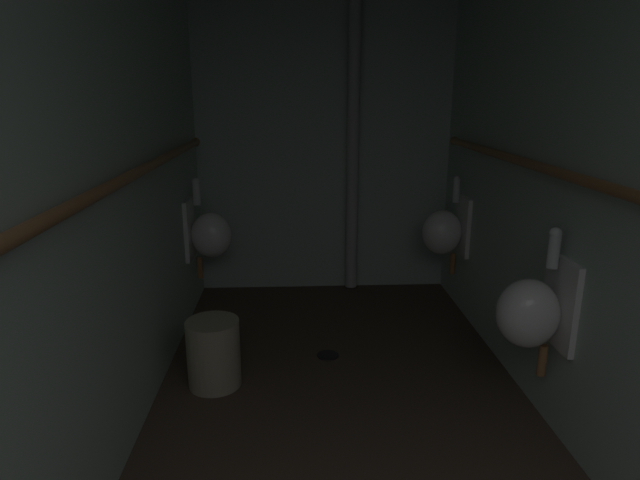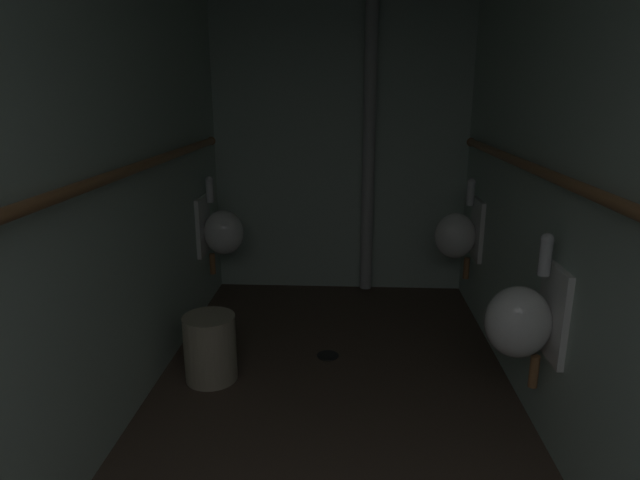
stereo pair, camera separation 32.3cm
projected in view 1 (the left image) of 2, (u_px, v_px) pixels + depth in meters
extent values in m
cube|color=#47382D|center=(347.00, 441.00, 2.66)|extent=(2.18, 4.32, 0.08)
cube|color=#ADC3B4|center=(102.00, 192.00, 2.27)|extent=(0.06, 4.32, 2.45)
cube|color=#ADC3B4|center=(590.00, 187.00, 2.37)|extent=(0.06, 4.32, 2.45)
cube|color=#ADC3B4|center=(324.00, 143.00, 4.37)|extent=(2.18, 0.06, 2.45)
ellipsoid|color=white|center=(212.00, 235.00, 3.95)|extent=(0.30, 0.26, 0.34)
cube|color=white|center=(190.00, 229.00, 3.93)|extent=(0.03, 0.30, 0.44)
cylinder|color=silver|center=(197.00, 194.00, 3.87)|extent=(0.06, 0.06, 0.16)
sphere|color=silver|center=(196.00, 182.00, 3.84)|extent=(0.06, 0.06, 0.06)
cylinder|color=#936038|center=(200.00, 267.00, 4.02)|extent=(0.04, 0.04, 0.16)
ellipsoid|color=white|center=(527.00, 313.00, 2.56)|extent=(0.30, 0.26, 0.34)
cube|color=white|center=(560.00, 303.00, 2.56)|extent=(0.03, 0.30, 0.44)
cylinder|color=silver|center=(553.00, 251.00, 2.48)|extent=(0.06, 0.06, 0.16)
sphere|color=silver|center=(556.00, 233.00, 2.46)|extent=(0.06, 0.06, 0.06)
cylinder|color=#936038|center=(542.00, 360.00, 2.63)|extent=(0.04, 0.04, 0.16)
ellipsoid|color=white|center=(442.00, 232.00, 4.03)|extent=(0.30, 0.26, 0.34)
cube|color=white|center=(462.00, 225.00, 4.03)|extent=(0.03, 0.30, 0.44)
cylinder|color=silver|center=(456.00, 191.00, 3.96)|extent=(0.06, 0.06, 0.16)
sphere|color=silver|center=(457.00, 180.00, 3.93)|extent=(0.06, 0.06, 0.06)
cylinder|color=#936038|center=(453.00, 264.00, 4.11)|extent=(0.04, 0.04, 0.16)
cylinder|color=#936038|center=(123.00, 180.00, 2.26)|extent=(0.05, 3.54, 0.05)
sphere|color=#936038|center=(196.00, 142.00, 3.96)|extent=(0.06, 0.06, 0.06)
cylinder|color=#936038|center=(573.00, 177.00, 2.34)|extent=(0.05, 3.56, 0.05)
sphere|color=#936038|center=(454.00, 141.00, 4.06)|extent=(0.06, 0.06, 0.06)
cylinder|color=#B2B2B2|center=(353.00, 144.00, 4.27)|extent=(0.10, 0.10, 2.40)
cylinder|color=black|center=(328.00, 355.00, 3.44)|extent=(0.14, 0.14, 0.01)
cylinder|color=#9E937A|center=(214.00, 353.00, 3.05)|extent=(0.30, 0.30, 0.39)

